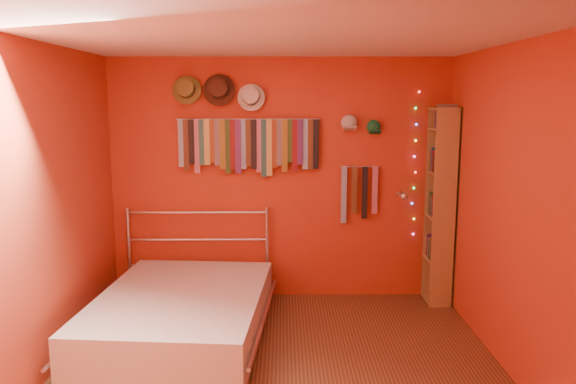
{
  "coord_description": "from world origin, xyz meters",
  "views": [
    {
      "loc": [
        0.03,
        -4.02,
        2.09
      ],
      "look_at": [
        0.07,
        0.9,
        1.26
      ],
      "focal_mm": 35.0,
      "sensor_mm": 36.0,
      "label": 1
    }
  ],
  "objects_px": {
    "tie_rack": "(249,143)",
    "reading_lamp": "(403,196)",
    "bed": "(182,314)",
    "bookshelf": "(444,205)"
  },
  "relations": [
    {
      "from": "bookshelf",
      "to": "bed",
      "type": "distance_m",
      "value": 2.79
    },
    {
      "from": "tie_rack",
      "to": "reading_lamp",
      "type": "distance_m",
      "value": 1.64
    },
    {
      "from": "bed",
      "to": "reading_lamp",
      "type": "bearing_deg",
      "value": 27.08
    },
    {
      "from": "tie_rack",
      "to": "bookshelf",
      "type": "bearing_deg",
      "value": -4.47
    },
    {
      "from": "reading_lamp",
      "to": "bed",
      "type": "relative_size",
      "value": 0.16
    },
    {
      "from": "tie_rack",
      "to": "bed",
      "type": "xyz_separation_m",
      "value": [
        -0.54,
        -1.06,
        -1.41
      ]
    },
    {
      "from": "tie_rack",
      "to": "bookshelf",
      "type": "relative_size",
      "value": 0.72
    },
    {
      "from": "tie_rack",
      "to": "reading_lamp",
      "type": "bearing_deg",
      "value": -7.03
    },
    {
      "from": "reading_lamp",
      "to": "bed",
      "type": "distance_m",
      "value": 2.43
    },
    {
      "from": "reading_lamp",
      "to": "bed",
      "type": "bearing_deg",
      "value": -157.5
    }
  ]
}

